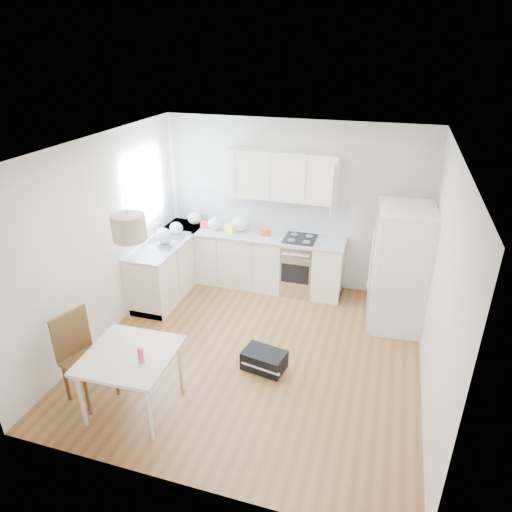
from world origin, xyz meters
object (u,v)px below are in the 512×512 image
(refrigerator, at_px, (401,268))
(dining_chair, at_px, (87,360))
(dining_table, at_px, (130,360))
(gym_bag, at_px, (264,360))

(refrigerator, distance_m, dining_chair, 4.21)
(dining_table, bearing_deg, gym_bag, 39.89)
(refrigerator, bearing_deg, dining_chair, -145.80)
(dining_table, relative_size, dining_chair, 0.90)
(refrigerator, height_order, dining_table, refrigerator)
(refrigerator, distance_m, dining_table, 3.78)
(dining_chair, xyz_separation_m, gym_bag, (1.74, 1.07, -0.41))
(dining_chair, bearing_deg, dining_table, 19.08)
(dining_chair, bearing_deg, refrigerator, 57.26)
(gym_bag, bearing_deg, refrigerator, 55.86)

